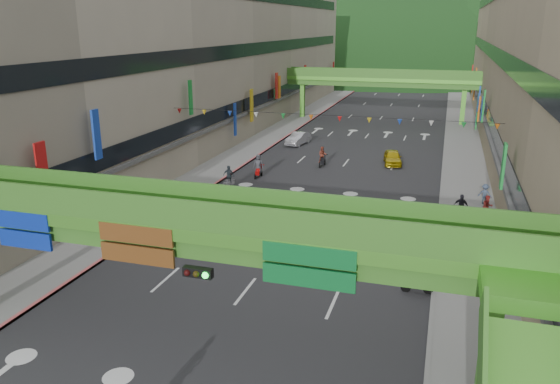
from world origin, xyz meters
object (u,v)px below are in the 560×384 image
scooter_rider_mid (322,156)px  car_yellow (393,158)px  overpass_near (203,247)px  pedestrian_red (487,209)px  car_silver (298,139)px

scooter_rider_mid → car_yellow: (6.29, 2.73, -0.30)m
overpass_near → scooter_rider_mid: bearing=95.0°
pedestrian_red → overpass_near: bearing=-147.5°
car_silver → pedestrian_red: bearing=-36.8°
car_yellow → pedestrian_red: (7.82, -13.92, 0.12)m
overpass_near → pedestrian_red: 24.59m
car_silver → car_yellow: size_ratio=1.06×
car_silver → car_yellow: bearing=-19.0°
scooter_rider_mid → car_silver: size_ratio=0.46×
overpass_near → car_silver: size_ratio=6.68×
car_silver → car_yellow: (11.04, -6.10, -0.01)m
scooter_rider_mid → car_yellow: size_ratio=0.48×
car_silver → overpass_near: bearing=-69.7°
car_yellow → pedestrian_red: pedestrian_red is taller
overpass_near → car_silver: (-7.60, 41.43, -4.51)m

